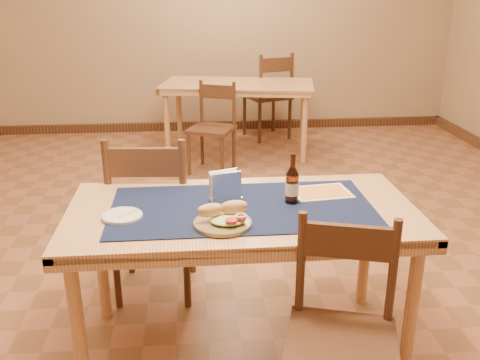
{
  "coord_description": "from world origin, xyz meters",
  "views": [
    {
      "loc": [
        -0.22,
        -3.05,
        1.72
      ],
      "look_at": [
        0.0,
        -0.7,
        0.85
      ],
      "focal_mm": 40.0,
      "sensor_mm": 36.0,
      "label": 1
    }
  ],
  "objects": [
    {
      "name": "side_plate",
      "position": [
        -0.54,
        -0.87,
        0.76
      ],
      "size": [
        0.18,
        0.18,
        0.01
      ],
      "color": "silver",
      "rests_on": "placemat"
    },
    {
      "name": "baseboard",
      "position": [
        0.0,
        0.0,
        0.05
      ],
      "size": [
        6.0,
        7.0,
        0.1
      ],
      "color": "#4A2E1A",
      "rests_on": "ground"
    },
    {
      "name": "back_table",
      "position": [
        0.28,
        2.49,
        0.67
      ],
      "size": [
        1.68,
        1.06,
        0.75
      ],
      "color": "tan",
      "rests_on": "ground"
    },
    {
      "name": "chair_main_far",
      "position": [
        -0.45,
        -0.27,
        0.51
      ],
      "size": [
        0.49,
        0.49,
        0.98
      ],
      "color": "#4A2E1A",
      "rests_on": "ground"
    },
    {
      "name": "chair_back_near",
      "position": [
        -0.02,
        1.91,
        0.44
      ],
      "size": [
        0.52,
        0.52,
        0.85
      ],
      "color": "#4A2E1A",
      "rests_on": "ground"
    },
    {
      "name": "sandwich_plate",
      "position": [
        -0.1,
        -0.99,
        0.78
      ],
      "size": [
        0.25,
        0.25,
        0.1
      ],
      "color": "brown",
      "rests_on": "placemat"
    },
    {
      "name": "chair_main_near",
      "position": [
        0.32,
        -1.39,
        0.47
      ],
      "size": [
        0.51,
        0.51,
        0.9
      ],
      "color": "#4A2E1A",
      "rests_on": "ground"
    },
    {
      "name": "main_table",
      "position": [
        0.0,
        -0.8,
        0.67
      ],
      "size": [
        1.6,
        0.8,
        0.75
      ],
      "color": "tan",
      "rests_on": "ground"
    },
    {
      "name": "menu_card",
      "position": [
        0.4,
        -0.66,
        0.76
      ],
      "size": [
        0.3,
        0.24,
        0.01
      ],
      "color": "beige",
      "rests_on": "placemat"
    },
    {
      "name": "napkin_holder",
      "position": [
        -0.07,
        -0.69,
        0.82
      ],
      "size": [
        0.16,
        0.1,
        0.14
      ],
      "color": "white",
      "rests_on": "placemat"
    },
    {
      "name": "fork",
      "position": [
        -0.51,
        -0.86,
        0.77
      ],
      "size": [
        0.09,
        0.09,
        0.0
      ],
      "color": "#9BD273",
      "rests_on": "side_plate"
    },
    {
      "name": "chair_back_far",
      "position": [
        0.69,
        3.02,
        0.52
      ],
      "size": [
        0.59,
        0.59,
        1.0
      ],
      "color": "#4A2E1A",
      "rests_on": "ground"
    },
    {
      "name": "beer_bottle",
      "position": [
        0.24,
        -0.77,
        0.84
      ],
      "size": [
        0.06,
        0.06,
        0.24
      ],
      "color": "#4F200E",
      "rests_on": "placemat"
    },
    {
      "name": "placemat",
      "position": [
        0.0,
        -0.8,
        0.75
      ],
      "size": [
        1.2,
        0.6,
        0.01
      ],
      "primitive_type": "cube",
      "color": "#0F1838",
      "rests_on": "main_table"
    },
    {
      "name": "room",
      "position": [
        0.0,
        0.0,
        1.4
      ],
      "size": [
        6.04,
        7.04,
        2.84
      ],
      "color": "brown",
      "rests_on": "ground"
    }
  ]
}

